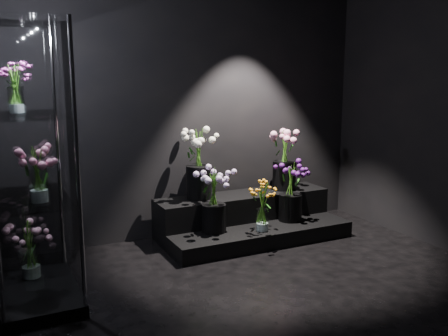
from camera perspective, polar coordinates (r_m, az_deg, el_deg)
floor at (r=3.88m, az=8.32°, el=-15.45°), size 4.00×4.00×0.00m
wall_back at (r=5.25m, az=-3.82°, el=7.45°), size 4.00×0.00×4.00m
display_riser at (r=5.33m, az=2.80°, el=-5.86°), size 1.93×0.86×0.43m
display_case at (r=3.89m, az=-21.33°, el=0.12°), size 0.57×0.94×2.07m
bouquet_orange_bells at (r=4.95m, az=4.43°, el=-4.36°), size 0.34×0.34×0.48m
bouquet_lilac at (r=4.88m, az=-1.17°, el=-3.21°), size 0.46×0.46×0.63m
bouquet_purple at (r=5.30m, az=7.63°, el=-2.44°), size 0.35×0.35×0.62m
bouquet_cream_roses at (r=5.10m, az=-2.91°, el=1.03°), size 0.40×0.40×0.72m
bouquet_pink_roses at (r=5.54m, az=6.95°, el=1.42°), size 0.41×0.41×0.67m
bouquet_case_pink at (r=3.74m, az=-20.51°, el=-0.42°), size 0.33×0.33×0.40m
bouquet_case_magenta at (r=3.95m, az=-22.75°, el=8.44°), size 0.27×0.27×0.35m
bouquet_case_base_pink at (r=4.30m, az=-21.33°, el=-8.55°), size 0.36×0.36×0.46m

